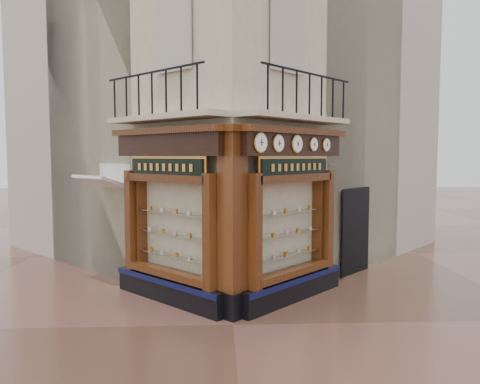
{
  "coord_description": "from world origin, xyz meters",
  "views": [
    {
      "loc": [
        -0.26,
        -9.05,
        3.36
      ],
      "look_at": [
        0.22,
        2.0,
        2.5
      ],
      "focal_mm": 35.0,
      "sensor_mm": 36.0,
      "label": 1
    }
  ],
  "objects": [
    {
      "name": "ground",
      "position": [
        0.0,
        0.0,
        0.0
      ],
      "size": [
        80.0,
        80.0,
        0.0
      ],
      "primitive_type": "plane",
      "color": "#4B2F23",
      "rests_on": "ground"
    },
    {
      "name": "main_building",
      "position": [
        0.0,
        6.16,
        6.0
      ],
      "size": [
        11.31,
        11.31,
        12.0
      ],
      "primitive_type": "cube",
      "rotation": [
        0.0,
        0.0,
        0.79
      ],
      "color": "beige",
      "rests_on": "ground"
    },
    {
      "name": "awning",
      "position": [
        -3.32,
        3.12,
        0.0
      ],
      "size": [
        1.64,
        1.64,
        0.35
      ],
      "primitive_type": null,
      "rotation": [
        0.32,
        0.0,
        2.36
      ],
      "color": "silver",
      "rests_on": "ground"
    },
    {
      "name": "clock_d",
      "position": [
        1.94,
        1.83,
        3.62
      ],
      "size": [
        0.26,
        0.26,
        0.32
      ],
      "rotation": [
        0.0,
        0.0,
        0.79
      ],
      "color": "gold",
      "rests_on": "ground"
    },
    {
      "name": "neighbour_left",
      "position": [
        -2.47,
        8.63,
        5.5
      ],
      "size": [
        11.31,
        11.31,
        11.0
      ],
      "primitive_type": "cube",
      "rotation": [
        0.0,
        0.0,
        0.79
      ],
      "color": "#B5AC9E",
      "rests_on": "ground"
    },
    {
      "name": "neighbour_right",
      "position": [
        2.47,
        8.63,
        5.5
      ],
      "size": [
        11.31,
        11.31,
        11.0
      ],
      "primitive_type": "cube",
      "rotation": [
        0.0,
        0.0,
        0.79
      ],
      "color": "#B5AC9E",
      "rests_on": "ground"
    },
    {
      "name": "signboard_right",
      "position": [
        1.46,
        1.51,
        3.1
      ],
      "size": [
        1.89,
        1.89,
        0.51
      ],
      "rotation": [
        0.0,
        0.0,
        0.79
      ],
      "color": "#C9853B",
      "rests_on": "ground"
    },
    {
      "name": "shopfront_left",
      "position": [
        -1.41,
        1.57,
        1.98
      ],
      "size": [
        2.86,
        2.86,
        3.98
      ],
      "rotation": [
        0.0,
        0.0,
        2.36
      ],
      "color": "black",
      "rests_on": "ground"
    },
    {
      "name": "clock_e",
      "position": [
        2.32,
        2.22,
        3.62
      ],
      "size": [
        0.26,
        0.26,
        0.32
      ],
      "rotation": [
        0.0,
        0.0,
        0.79
      ],
      "color": "gold",
      "rests_on": "ground"
    },
    {
      "name": "signboard_left",
      "position": [
        -1.46,
        1.51,
        3.1
      ],
      "size": [
        1.92,
        1.92,
        0.51
      ],
      "rotation": [
        0.0,
        0.0,
        2.36
      ],
      "color": "#C9853B",
      "rests_on": "ground"
    },
    {
      "name": "clock_a",
      "position": [
        0.57,
        0.47,
        3.62
      ],
      "size": [
        0.33,
        0.33,
        0.41
      ],
      "rotation": [
        0.0,
        0.0,
        0.79
      ],
      "color": "gold",
      "rests_on": "ground"
    },
    {
      "name": "balcony",
      "position": [
        0.0,
        1.49,
        4.22
      ],
      "size": [
        5.94,
        2.97,
        1.03
      ],
      "color": "beige",
      "rests_on": "ground"
    },
    {
      "name": "clock_c",
      "position": [
        1.47,
        1.36,
        3.62
      ],
      "size": [
        0.32,
        0.32,
        0.4
      ],
      "rotation": [
        0.0,
        0.0,
        0.79
      ],
      "color": "gold",
      "rests_on": "ground"
    },
    {
      "name": "shopfront_right",
      "position": [
        1.41,
        1.57,
        1.98
      ],
      "size": [
        2.86,
        2.86,
        3.98
      ],
      "rotation": [
        0.0,
        0.0,
        0.79
      ],
      "color": "black",
      "rests_on": "ground"
    },
    {
      "name": "corner_pilaster",
      "position": [
        0.0,
        0.5,
        1.95
      ],
      "size": [
        0.85,
        0.85,
        3.98
      ],
      "rotation": [
        0.0,
        0.0,
        0.79
      ],
      "color": "black",
      "rests_on": "ground"
    },
    {
      "name": "clock_b",
      "position": [
        0.99,
        0.88,
        3.62
      ],
      "size": [
        0.3,
        0.3,
        0.37
      ],
      "rotation": [
        0.0,
        0.0,
        0.79
      ],
      "color": "gold",
      "rests_on": "ground"
    }
  ]
}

